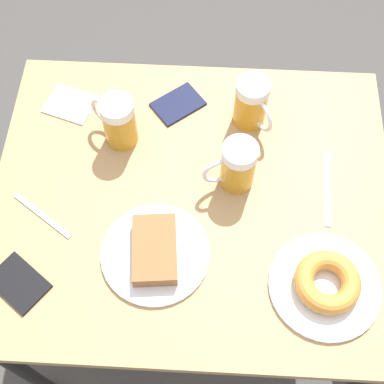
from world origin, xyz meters
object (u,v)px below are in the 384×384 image
object	(u,v)px
beer_mug_center	(252,103)
fork	(42,216)
beer_mug_right	(118,121)
passport_near_edge	(19,283)
passport_far_edge	(178,104)
plate_with_donut	(326,284)
beer_mug_left	(237,166)
knife	(327,188)
napkin_folded	(70,104)
plate_with_cake	(155,252)

from	to	relation	value
beer_mug_center	fork	size ratio (longest dim) A/B	0.91
beer_mug_right	passport_near_edge	world-z (taller)	beer_mug_right
beer_mug_right	passport_far_edge	xyz separation A→B (m)	(-0.11, 0.14, -0.07)
plate_with_donut	beer_mug_center	size ratio (longest dim) A/B	1.76
beer_mug_left	knife	distance (m)	0.23
beer_mug_center	beer_mug_right	bearing A→B (deg)	-77.67
knife	plate_with_donut	bearing A→B (deg)	-5.15
plate_with_donut	beer_mug_left	size ratio (longest dim) A/B	1.76
beer_mug_right	beer_mug_left	bearing A→B (deg)	69.09
beer_mug_left	fork	distance (m)	0.47
beer_mug_center	passport_far_edge	bearing A→B (deg)	-101.90
napkin_folded	passport_near_edge	xyz separation A→B (m)	(0.50, -0.03, 0.00)
beer_mug_left	passport_near_edge	world-z (taller)	beer_mug_left
plate_with_donut	beer_mug_right	size ratio (longest dim) A/B	1.76
plate_with_donut	beer_mug_right	xyz separation A→B (m)	(-0.37, -0.49, 0.05)
beer_mug_center	napkin_folded	xyz separation A→B (m)	(-0.03, -0.47, -0.07)
fork	passport_near_edge	xyz separation A→B (m)	(0.17, -0.02, 0.00)
beer_mug_center	passport_near_edge	bearing A→B (deg)	-47.24
beer_mug_left	fork	xyz separation A→B (m)	(0.12, -0.45, -0.07)
passport_near_edge	knife	bearing A→B (deg)	111.62
beer_mug_left	napkin_folded	world-z (taller)	beer_mug_left
beer_mug_left	passport_far_edge	xyz separation A→B (m)	(-0.22, -0.15, -0.07)
fork	passport_far_edge	xyz separation A→B (m)	(-0.34, 0.30, 0.00)
knife	beer_mug_center	bearing A→B (deg)	-135.52
plate_with_donut	passport_near_edge	distance (m)	0.68
knife	passport_far_edge	xyz separation A→B (m)	(-0.23, -0.38, 0.00)
plate_with_cake	beer_mug_center	size ratio (longest dim) A/B	1.76
beer_mug_left	passport_near_edge	size ratio (longest dim) A/B	0.92
fork	plate_with_donut	bearing A→B (deg)	77.99
plate_with_donut	beer_mug_left	xyz separation A→B (m)	(-0.26, -0.20, 0.05)
beer_mug_right	passport_far_edge	distance (m)	0.19
napkin_folded	knife	size ratio (longest dim) A/B	0.72
plate_with_cake	passport_far_edge	bearing A→B (deg)	176.80
fork	passport_far_edge	size ratio (longest dim) A/B	1.01
plate_with_cake	knife	xyz separation A→B (m)	(-0.19, 0.40, -0.02)
plate_with_cake	napkin_folded	bearing A→B (deg)	-147.55
plate_with_cake	beer_mug_left	distance (m)	0.28
napkin_folded	knife	world-z (taller)	napkin_folded
beer_mug_right	napkin_folded	size ratio (longest dim) A/B	0.96
passport_near_edge	beer_mug_left	bearing A→B (deg)	121.23
fork	knife	world-z (taller)	same
plate_with_donut	beer_mug_center	bearing A→B (deg)	-159.25
plate_with_cake	fork	bearing A→B (deg)	-106.82
plate_with_cake	passport_near_edge	xyz separation A→B (m)	(0.08, -0.30, -0.01)
knife	passport_far_edge	distance (m)	0.44
plate_with_donut	beer_mug_center	xyz separation A→B (m)	(-0.44, -0.17, 0.05)
passport_near_edge	passport_far_edge	bearing A→B (deg)	147.86
beer_mug_left	passport_near_edge	xyz separation A→B (m)	(0.29, -0.47, -0.07)
plate_with_cake	passport_near_edge	size ratio (longest dim) A/B	1.61
plate_with_cake	beer_mug_right	size ratio (longest dim) A/B	1.76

